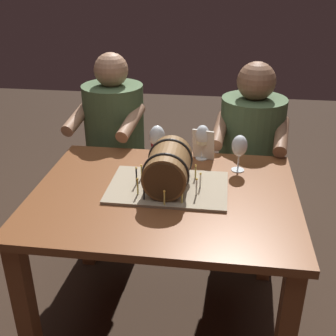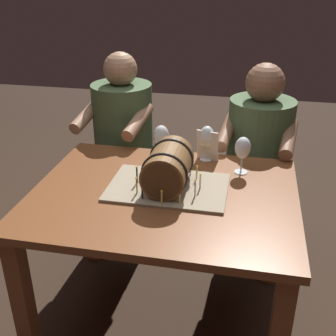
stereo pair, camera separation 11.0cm
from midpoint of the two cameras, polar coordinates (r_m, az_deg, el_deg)
The scene contains 9 objects.
ground_plane at distance 2.28m, azimuth 0.98°, elevation -19.51°, with size 8.00×8.00×0.00m, color #332319.
dining_table at distance 1.90m, azimuth 1.12°, elevation -6.41°, with size 1.15×0.90×0.73m.
barrel_cake at distance 1.83m, azimuth 1.73°, elevation -0.35°, with size 0.52×0.35×0.21m.
wine_glass_white at distance 2.10m, azimuth 6.74°, elevation 4.09°, with size 0.07×0.07×0.18m.
wine_glass_red at distance 2.09m, azimuth 0.61°, elevation 4.06°, with size 0.08×0.08×0.18m.
wine_glass_empty at distance 1.99m, azimuth 11.60°, elevation 2.57°, with size 0.07×0.07×0.18m.
menu_card at distance 2.11m, azimuth 6.85°, elevation 2.99°, with size 0.11×0.01×0.16m, color silver.
person_seated_left at distance 2.62m, azimuth -4.71°, elevation 1.69°, with size 0.43×0.51×1.18m.
person_seated_right at distance 2.53m, azimuth 13.05°, elevation -0.02°, with size 0.44×0.51×1.16m.
Camera 2 is at (0.34, -1.57, 1.63)m, focal length 45.26 mm.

